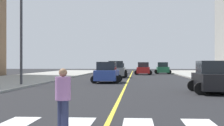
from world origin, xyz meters
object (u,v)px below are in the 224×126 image
at_px(car_red_sixth, 143,69).
at_px(pedestrian_crossing, 63,97).
at_px(car_blue_second, 107,73).
at_px(car_black_fourth, 213,78).
at_px(car_silver_nearest, 120,69).
at_px(car_green_fifth, 163,68).
at_px(car_gray_third, 116,70).
at_px(street_lamp, 21,28).

relative_size(car_red_sixth, pedestrian_crossing, 2.76).
distance_m(car_blue_second, pedestrian_crossing, 22.71).
distance_m(car_black_fourth, pedestrian_crossing, 13.81).
height_order(car_silver_nearest, car_green_fifth, car_green_fifth).
xyz_separation_m(car_gray_third, pedestrian_crossing, (0.66, -34.33, -0.08)).
xyz_separation_m(car_blue_second, car_green_fifth, (7.31, 28.19, 0.04)).
bearing_deg(car_blue_second, pedestrian_crossing, -86.61).
xyz_separation_m(car_green_fifth, street_lamp, (-13.64, -33.50, 3.60)).
relative_size(car_red_sixth, street_lamp, 0.61).
bearing_deg(pedestrian_crossing, car_blue_second, -47.23).
bearing_deg(street_lamp, car_red_sixth, 70.41).
distance_m(car_silver_nearest, car_green_fifth, 7.65).
bearing_deg(car_blue_second, car_gray_third, 90.63).
distance_m(car_black_fourth, car_red_sixth, 34.03).
distance_m(car_red_sixth, street_lamp, 30.60).
distance_m(car_silver_nearest, street_lamp, 35.55).
distance_m(car_black_fourth, car_green_fifth, 38.72).
relative_size(car_blue_second, car_red_sixth, 0.96).
bearing_deg(car_black_fourth, street_lamp, -20.27).
height_order(car_silver_nearest, car_red_sixth, car_red_sixth).
bearing_deg(car_silver_nearest, car_blue_second, -89.37).
bearing_deg(car_green_fifth, car_gray_third, 67.82).
bearing_deg(car_gray_third, car_red_sixth, 70.34).
height_order(car_red_sixth, pedestrian_crossing, car_red_sixth).
xyz_separation_m(car_silver_nearest, pedestrian_crossing, (1.03, -52.20, 0.05)).
relative_size(pedestrian_crossing, street_lamp, 0.22).
bearing_deg(car_red_sixth, car_silver_nearest, -54.52).
distance_m(car_silver_nearest, car_blue_second, 29.51).
bearing_deg(car_blue_second, street_lamp, -138.62).
relative_size(car_silver_nearest, car_gray_third, 0.86).
bearing_deg(car_red_sixth, car_gray_third, 74.44).
xyz_separation_m(car_red_sixth, street_lamp, (-10.19, -28.62, 3.61)).
distance_m(car_silver_nearest, car_red_sixth, 7.42).
bearing_deg(car_black_fourth, car_blue_second, -54.44).
relative_size(car_gray_third, car_red_sixth, 1.05).
relative_size(car_blue_second, street_lamp, 0.59).
height_order(car_blue_second, car_gray_third, car_gray_third).
height_order(car_green_fifth, street_lamp, street_lamp).
distance_m(car_green_fifth, car_red_sixth, 5.97).
bearing_deg(car_silver_nearest, pedestrian_crossing, -88.67).
relative_size(car_black_fourth, car_green_fifth, 0.96).
height_order(car_green_fifth, pedestrian_crossing, car_green_fifth).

